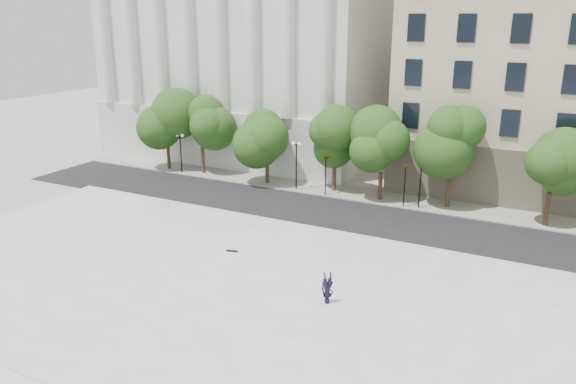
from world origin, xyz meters
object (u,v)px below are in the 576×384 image
Objects in this scene: skateboard at (232,251)px; person_lying at (327,299)px; traffic_light_west at (326,156)px; traffic_light_east at (406,166)px.

person_lying is at bearing -38.59° from skateboard.
traffic_light_west reaches higher than person_lying.
traffic_light_west is 2.34× the size of person_lying.
traffic_light_east is 2.33× the size of person_lying.
traffic_light_west reaches higher than skateboard.
traffic_light_west is at bearing -180.00° from traffic_light_east.
traffic_light_west is at bearing 78.32° from person_lying.
traffic_light_east reaches higher than skateboard.
traffic_light_east is 18.78m from person_lying.
traffic_light_east is 16.94m from skateboard.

